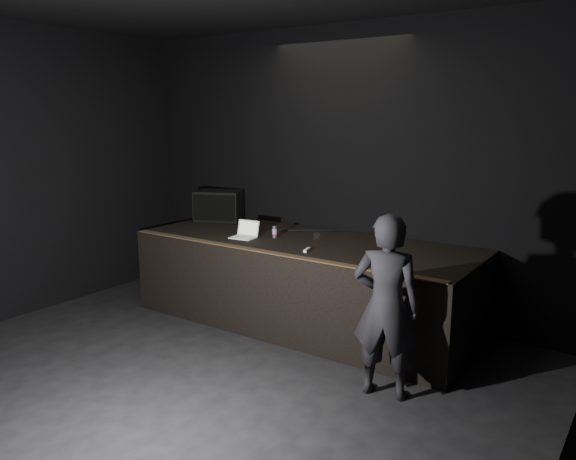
{
  "coord_description": "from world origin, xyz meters",
  "views": [
    {
      "loc": [
        3.44,
        -2.61,
        2.43
      ],
      "look_at": [
        0.07,
        2.3,
        1.2
      ],
      "focal_mm": 35.0,
      "sensor_mm": 36.0,
      "label": 1
    }
  ],
  "objects_px": {
    "beer_can": "(275,232)",
    "stage_riser": "(304,282)",
    "person": "(386,306)",
    "stage_monitor": "(219,205)",
    "laptop": "(245,233)"
  },
  "relations": [
    {
      "from": "laptop",
      "to": "person",
      "type": "relative_size",
      "value": 0.19
    },
    {
      "from": "stage_monitor",
      "to": "person",
      "type": "xyz_separation_m",
      "value": [
        3.21,
        -1.49,
        -0.39
      ]
    },
    {
      "from": "stage_monitor",
      "to": "laptop",
      "type": "height_order",
      "value": "stage_monitor"
    },
    {
      "from": "beer_can",
      "to": "stage_riser",
      "type": "bearing_deg",
      "value": 11.96
    },
    {
      "from": "stage_monitor",
      "to": "person",
      "type": "relative_size",
      "value": 0.45
    },
    {
      "from": "stage_riser",
      "to": "stage_monitor",
      "type": "height_order",
      "value": "stage_monitor"
    },
    {
      "from": "beer_can",
      "to": "person",
      "type": "relative_size",
      "value": 0.09
    },
    {
      "from": "stage_riser",
      "to": "laptop",
      "type": "xyz_separation_m",
      "value": [
        -0.66,
        -0.27,
        0.55
      ]
    },
    {
      "from": "laptop",
      "to": "beer_can",
      "type": "height_order",
      "value": "laptop"
    },
    {
      "from": "person",
      "to": "stage_riser",
      "type": "bearing_deg",
      "value": -47.3
    },
    {
      "from": "stage_monitor",
      "to": "beer_can",
      "type": "height_order",
      "value": "stage_monitor"
    },
    {
      "from": "laptop",
      "to": "stage_riser",
      "type": "bearing_deg",
      "value": 15.52
    },
    {
      "from": "stage_monitor",
      "to": "laptop",
      "type": "bearing_deg",
      "value": -57.89
    },
    {
      "from": "laptop",
      "to": "person",
      "type": "distance_m",
      "value": 2.36
    },
    {
      "from": "stage_riser",
      "to": "person",
      "type": "xyz_separation_m",
      "value": [
        1.54,
        -1.08,
        0.32
      ]
    }
  ]
}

